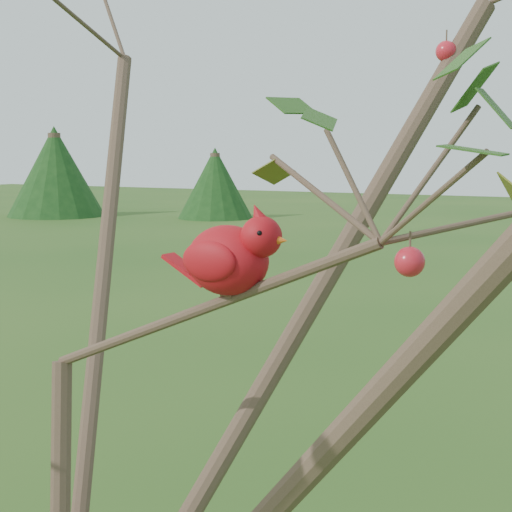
{
  "coord_description": "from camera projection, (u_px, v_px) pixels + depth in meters",
  "views": [
    {
      "loc": [
        0.88,
        -0.94,
        2.32
      ],
      "look_at": [
        0.36,
        0.07,
        2.17
      ],
      "focal_mm": 55.0,
      "sensor_mm": 36.0,
      "label": 1
    }
  ],
  "objects": [
    {
      "name": "crabapple_tree",
      "position": [
        41.0,
        279.0,
        1.22
      ],
      "size": [
        2.35,
        2.05,
        2.95
      ],
      "color": "#3D2C20",
      "rests_on": "ground"
    },
    {
      "name": "cardinal",
      "position": [
        232.0,
        257.0,
        1.17
      ],
      "size": [
        0.22,
        0.12,
        0.15
      ],
      "rotation": [
        0.0,
        0.0,
        -0.08
      ],
      "color": "red",
      "rests_on": "ground"
    }
  ]
}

